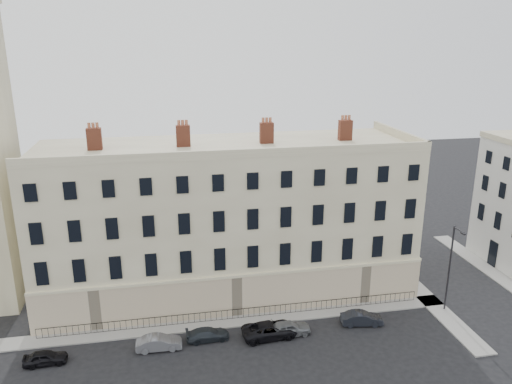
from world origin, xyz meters
TOP-DOWN VIEW (x-y plane):
  - ground at (0.00, 0.00)m, footprint 160.00×160.00m
  - terrace at (-5.97, 11.97)m, footprint 36.22×12.22m
  - pavement_terrace at (-10.00, 5.00)m, footprint 48.00×2.00m
  - pavement_east_return at (13.00, 8.00)m, footprint 2.00×24.00m
  - pavement_adjacent at (23.00, 10.00)m, footprint 2.00×20.00m
  - railings at (-6.00, 5.40)m, footprint 35.00×0.04m
  - car_a at (-22.01, 1.75)m, footprint 3.41×1.48m
  - car_b at (-13.16, 2.03)m, footprint 3.78×1.37m
  - car_c at (-9.06, 2.63)m, footprint 3.77×1.69m
  - car_d at (-3.72, 2.07)m, footprint 5.02×2.59m
  - car_e at (-2.08, 2.01)m, footprint 4.02×1.90m
  - car_f at (4.80, 2.39)m, footprint 3.91×1.85m
  - streetlamp at (13.54, 3.18)m, footprint 0.30×1.86m

SIDE VIEW (x-z plane):
  - ground at x=0.00m, z-range 0.00..0.00m
  - pavement_terrace at x=-10.00m, z-range 0.00..0.12m
  - pavement_east_return at x=13.00m, z-range 0.00..0.12m
  - pavement_adjacent at x=23.00m, z-range 0.00..0.12m
  - car_c at x=-9.06m, z-range 0.00..1.08m
  - railings at x=-6.00m, z-range 0.07..1.03m
  - car_a at x=-22.01m, z-range 0.00..1.15m
  - car_f at x=4.80m, z-range 0.00..1.24m
  - car_b at x=-13.16m, z-range 0.00..1.24m
  - car_e at x=-2.08m, z-range 0.00..1.33m
  - car_d at x=-3.72m, z-range 0.00..1.35m
  - streetlamp at x=13.54m, z-range 0.47..9.05m
  - terrace at x=-5.97m, z-range -1.00..16.00m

